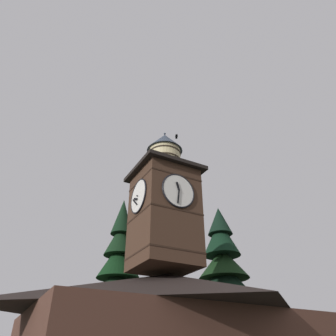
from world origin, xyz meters
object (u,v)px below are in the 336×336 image
(moon, at_px, (185,302))
(flying_bird_high, at_px, (176,136))
(building_main, at_px, (167,328))
(clock_tower, at_px, (164,204))
(pine_tree_behind, at_px, (117,297))
(pine_tree_aside, at_px, (226,300))

(moon, relative_size, flying_bird_high, 2.43)
(building_main, height_order, clock_tower, clock_tower)
(pine_tree_behind, bearing_deg, flying_bird_high, 136.69)
(building_main, relative_size, clock_tower, 1.56)
(moon, bearing_deg, pine_tree_behind, 50.04)
(building_main, relative_size, pine_tree_aside, 1.13)
(pine_tree_behind, distance_m, pine_tree_aside, 9.08)
(building_main, distance_m, moon, 34.65)
(clock_tower, distance_m, moon, 35.05)
(building_main, height_order, pine_tree_aside, pine_tree_aside)
(pine_tree_behind, bearing_deg, pine_tree_aside, 177.83)
(pine_tree_aside, height_order, flying_bird_high, flying_bird_high)
(flying_bird_high, bearing_deg, moon, -121.98)
(clock_tower, xyz_separation_m, flying_bird_high, (-2.50, -2.58, 7.95))
(building_main, height_order, flying_bird_high, flying_bird_high)
(pine_tree_aside, xyz_separation_m, flying_bird_high, (5.87, 2.67, 12.34))
(pine_tree_behind, relative_size, pine_tree_aside, 0.92)
(clock_tower, relative_size, pine_tree_behind, 0.78)
(pine_tree_aside, xyz_separation_m, moon, (-10.83, -24.08, 3.84))
(building_main, bearing_deg, pine_tree_aside, -149.92)
(clock_tower, bearing_deg, pine_tree_aside, -147.92)
(building_main, relative_size, pine_tree_behind, 1.22)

